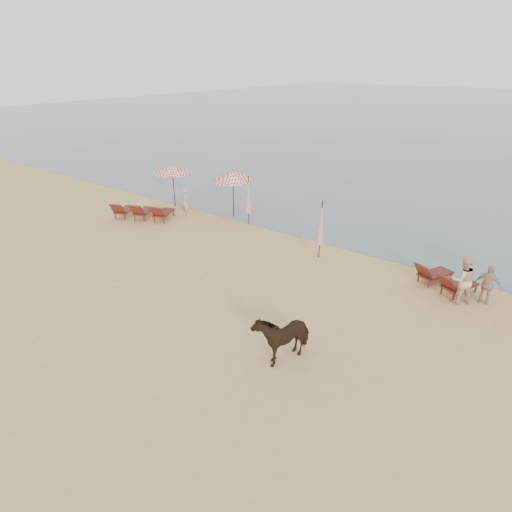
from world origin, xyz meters
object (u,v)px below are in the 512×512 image
at_px(beachgoer_right_a, 462,280).
at_px(beachgoer_right_b, 488,285).
at_px(umbrella_closed_left, 249,195).
at_px(cow, 282,334).
at_px(lounger_cluster_left, 142,211).
at_px(lounger_cluster_right, 444,279).
at_px(umbrella_open_left_b, 233,175).
at_px(umbrella_closed_right, 321,223).
at_px(umbrella_open_left_a, 172,169).
at_px(beachgoer_left, 185,202).

relative_size(beachgoer_right_a, beachgoer_right_b, 1.22).
distance_m(umbrella_closed_left, cow, 11.31).
height_order(lounger_cluster_left, lounger_cluster_right, lounger_cluster_left).
height_order(umbrella_open_left_b, beachgoer_right_b, umbrella_open_left_b).
height_order(beachgoer_right_a, beachgoer_right_b, beachgoer_right_a).
relative_size(umbrella_closed_right, beachgoer_right_b, 1.75).
bearing_deg(umbrella_open_left_a, lounger_cluster_left, -62.42).
height_order(umbrella_open_left_b, umbrella_closed_left, umbrella_open_left_b).
relative_size(lounger_cluster_left, beachgoer_left, 2.24).
distance_m(lounger_cluster_right, umbrella_closed_left, 10.44).
distance_m(umbrella_closed_left, beachgoer_right_a, 11.22).
relative_size(cow, beachgoer_right_b, 1.18).
bearing_deg(beachgoer_left, umbrella_open_left_b, -142.09).
xyz_separation_m(lounger_cluster_left, umbrella_closed_right, (10.26, 1.37, 1.16)).
xyz_separation_m(umbrella_closed_left, beachgoer_right_a, (11.04, -1.89, -0.69)).
bearing_deg(cow, beachgoer_right_b, 73.77).
bearing_deg(lounger_cluster_left, umbrella_open_left_a, 69.64).
bearing_deg(lounger_cluster_right, lounger_cluster_left, -149.25).
bearing_deg(umbrella_open_left_b, lounger_cluster_right, 6.73).
bearing_deg(lounger_cluster_left, umbrella_closed_right, -16.08).
bearing_deg(beachgoer_right_b, cow, 57.50).
distance_m(lounger_cluster_right, cow, 7.57).
height_order(lounger_cluster_left, umbrella_closed_left, umbrella_closed_left).
relative_size(umbrella_closed_left, beachgoer_right_b, 1.74).
xyz_separation_m(umbrella_open_left_a, cow, (12.95, -7.96, -1.54)).
distance_m(lounger_cluster_left, cow, 13.90).
relative_size(umbrella_open_left_b, beachgoer_right_b, 1.82).
distance_m(umbrella_open_left_b, beachgoer_right_b, 13.43).
bearing_deg(umbrella_closed_left, umbrella_closed_right, -16.44).
bearing_deg(umbrella_closed_left, umbrella_open_left_b, 163.12).
xyz_separation_m(lounger_cluster_left, umbrella_closed_left, (5.15, 2.88, 1.15)).
bearing_deg(lounger_cluster_left, umbrella_closed_left, 5.48).
distance_m(umbrella_open_left_b, umbrella_closed_left, 1.64).
height_order(umbrella_closed_right, beachgoer_right_b, umbrella_closed_right).
xyz_separation_m(lounger_cluster_left, umbrella_open_left_b, (3.76, 3.30, 1.90)).
distance_m(umbrella_closed_left, umbrella_closed_right, 5.32).
bearing_deg(lounger_cluster_right, beachgoer_right_a, -18.18).
height_order(umbrella_closed_left, beachgoer_left, umbrella_closed_left).
bearing_deg(beachgoer_right_b, umbrella_open_left_a, -4.89).
bearing_deg(umbrella_closed_right, lounger_cluster_right, 3.30).
height_order(lounger_cluster_right, beachgoer_right_b, beachgoer_right_b).
distance_m(lounger_cluster_right, beachgoer_right_b, 1.56).
xyz_separation_m(umbrella_open_left_a, beachgoer_right_a, (16.34, -1.57, -1.37)).
relative_size(lounger_cluster_left, beachgoer_right_a, 1.90).
bearing_deg(umbrella_closed_left, lounger_cluster_right, -6.69).
height_order(umbrella_open_left_a, beachgoer_left, umbrella_open_left_a).
bearing_deg(beachgoer_left, lounger_cluster_right, -175.17).
bearing_deg(lounger_cluster_left, beachgoer_left, 27.77).
relative_size(lounger_cluster_left, umbrella_open_left_a, 1.36).
relative_size(lounger_cluster_right, beachgoer_right_a, 1.26).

